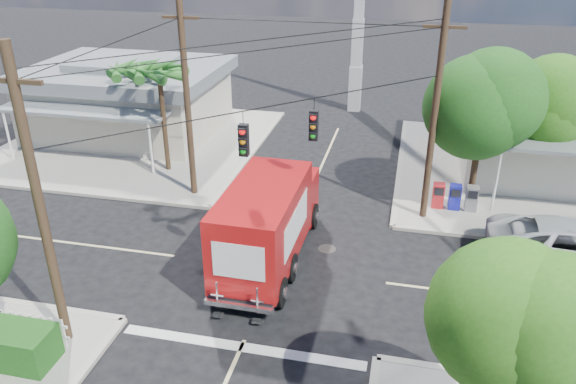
% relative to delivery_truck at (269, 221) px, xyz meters
% --- Properties ---
extents(ground, '(120.00, 120.00, 0.00)m').
position_rel_delivery_truck_xyz_m(ground, '(0.40, -0.54, -1.68)').
color(ground, black).
rests_on(ground, ground).
extents(sidewalk_ne, '(14.12, 14.12, 0.14)m').
position_rel_delivery_truck_xyz_m(sidewalk_ne, '(11.27, 10.34, -1.61)').
color(sidewalk_ne, '#9C978D').
rests_on(sidewalk_ne, ground).
extents(sidewalk_nw, '(14.12, 14.12, 0.14)m').
position_rel_delivery_truck_xyz_m(sidewalk_nw, '(-10.48, 10.34, -1.61)').
color(sidewalk_nw, '#9C978D').
rests_on(sidewalk_nw, ground).
extents(road_markings, '(32.00, 32.00, 0.01)m').
position_rel_delivery_truck_xyz_m(road_markings, '(0.40, -2.02, -1.67)').
color(road_markings, beige).
rests_on(road_markings, ground).
extents(building_nw, '(10.80, 10.20, 4.30)m').
position_rel_delivery_truck_xyz_m(building_nw, '(-11.60, 11.92, 0.54)').
color(building_nw, beige).
rests_on(building_nw, sidewalk_nw).
extents(radio_tower, '(0.80, 0.80, 17.00)m').
position_rel_delivery_truck_xyz_m(radio_tower, '(0.90, 19.46, 3.97)').
color(radio_tower, silver).
rests_on(radio_tower, ground).
extents(tree_ne_front, '(4.21, 4.14, 6.66)m').
position_rel_delivery_truck_xyz_m(tree_ne_front, '(7.60, 6.22, 3.09)').
color(tree_ne_front, '#422D1C').
rests_on(tree_ne_front, sidewalk_ne).
extents(tree_ne_back, '(3.77, 3.66, 5.82)m').
position_rel_delivery_truck_xyz_m(tree_ne_back, '(10.20, 8.42, 2.51)').
color(tree_ne_back, '#422D1C').
rests_on(tree_ne_back, sidewalk_ne).
extents(tree_se, '(3.67, 3.54, 5.62)m').
position_rel_delivery_truck_xyz_m(tree_se, '(7.40, -7.78, 2.36)').
color(tree_se, '#422D1C').
rests_on(tree_se, sidewalk_se).
extents(palm_nw_front, '(3.01, 3.08, 5.59)m').
position_rel_delivery_truck_xyz_m(palm_nw_front, '(-7.10, 6.96, 3.37)').
color(palm_nw_front, '#422D1C').
rests_on(palm_nw_front, sidewalk_nw).
extents(palm_nw_back, '(3.01, 3.08, 5.19)m').
position_rel_delivery_truck_xyz_m(palm_nw_back, '(-9.10, 8.46, 2.99)').
color(palm_nw_back, '#422D1C').
rests_on(palm_nw_back, sidewalk_nw).
extents(utility_poles, '(12.00, 10.68, 9.00)m').
position_rel_delivery_truck_xyz_m(utility_poles, '(-1.19, 1.06, 3.00)').
color(utility_poles, '#473321').
rests_on(utility_poles, ground).
extents(vending_boxes, '(1.90, 0.50, 1.10)m').
position_rel_delivery_truck_xyz_m(vending_boxes, '(6.90, 5.66, -0.99)').
color(vending_boxes, red).
rests_on(vending_boxes, sidewalk_ne).
extents(delivery_truck, '(2.58, 7.69, 3.30)m').
position_rel_delivery_truck_xyz_m(delivery_truck, '(0.00, 0.00, 0.00)').
color(delivery_truck, black).
rests_on(delivery_truck, ground).
extents(parked_car, '(6.05, 2.85, 1.67)m').
position_rel_delivery_truck_xyz_m(parked_car, '(10.92, 2.22, -0.84)').
color(parked_car, silver).
rests_on(parked_car, ground).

